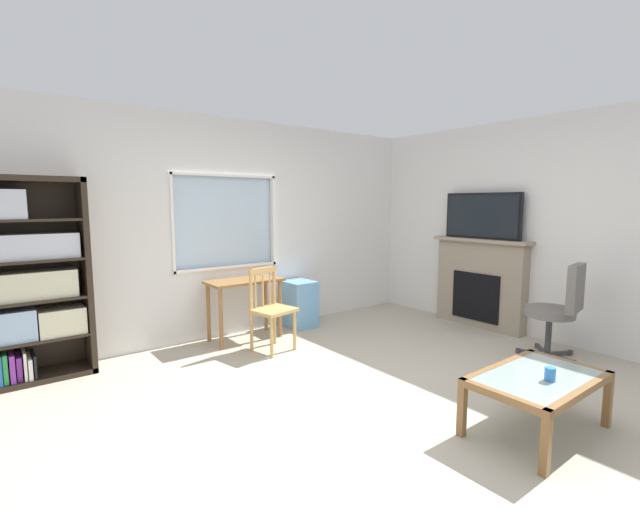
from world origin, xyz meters
TOP-DOWN VIEW (x-y plane):
  - ground at (0.00, 0.00)m, footprint 6.35×6.03m
  - wall_back_with_window at (0.01, 2.51)m, footprint 5.35×0.15m
  - wall_right at (2.73, 0.00)m, footprint 0.12×5.23m
  - bookshelf at (-2.17, 2.27)m, footprint 0.90×0.38m
  - desk_under_window at (-0.09, 2.16)m, footprint 0.87×0.43m
  - wooden_chair at (-0.05, 1.65)m, footprint 0.49×0.47m
  - plastic_drawer_unit at (0.73, 2.21)m, footprint 0.35×0.40m
  - fireplace at (2.58, 0.78)m, footprint 0.26×1.29m
  - tv at (2.56, 0.78)m, footprint 0.06×1.03m
  - office_chair at (2.14, -0.40)m, footprint 0.58×0.57m
  - coffee_table at (0.52, -0.97)m, footprint 0.99×0.62m
  - sippy_cup at (0.50, -1.06)m, footprint 0.07×0.07m

SIDE VIEW (x-z plane):
  - ground at x=0.00m, z-range -0.02..0.00m
  - plastic_drawer_unit at x=0.73m, z-range 0.00..0.60m
  - coffee_table at x=0.52m, z-range 0.15..0.56m
  - sippy_cup at x=0.50m, z-range 0.41..0.50m
  - wooden_chair at x=-0.05m, z-range 0.01..0.91m
  - office_chair at x=2.14m, z-range 0.05..1.05m
  - fireplace at x=2.58m, z-range 0.00..1.15m
  - desk_under_window at x=-0.09m, z-range 0.23..0.94m
  - bookshelf at x=-2.17m, z-range -0.01..1.83m
  - wall_back_with_window at x=0.01m, z-range -0.01..2.59m
  - wall_right at x=2.73m, z-range 0.00..2.60m
  - tv at x=2.56m, z-range 1.15..1.73m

